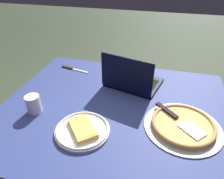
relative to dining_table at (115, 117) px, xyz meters
The scene contains 6 objects.
dining_table is the anchor object (origin of this frame).
laptop 0.27m from the dining_table, 102.12° to the right, with size 0.38×0.33×0.23m.
pizza_plate 0.26m from the dining_table, 65.68° to the left, with size 0.26×0.26×0.04m.
pizza_tray 0.38m from the dining_table, 168.68° to the left, with size 0.37×0.37×0.04m.
table_knife 0.55m from the dining_table, 40.95° to the right, with size 0.23×0.06×0.01m.
drink_cup 0.45m from the dining_table, 19.90° to the left, with size 0.08×0.08×0.10m.
Camera 1 is at (-0.21, 0.86, 1.47)m, focal length 32.46 mm.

